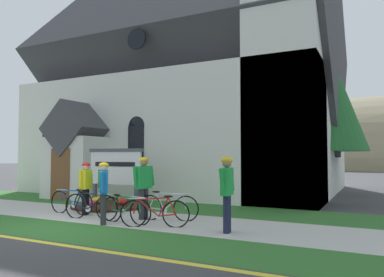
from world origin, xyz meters
name	(u,v)px	position (x,y,z in m)	size (l,w,h in m)	color
ground	(151,207)	(0.00, 4.00, 0.00)	(140.00, 140.00, 0.00)	#3D3D3F
sidewalk_slab	(66,212)	(-1.87, 1.87, 0.01)	(32.00, 2.58, 0.01)	#B7B5AD
grass_verge	(3,223)	(-1.87, -0.33, 0.00)	(32.00, 1.83, 0.01)	#2D6628
church_lawn	(116,203)	(-1.87, 4.44, 0.00)	(24.00, 2.56, 0.01)	#2D6628
church_building	(197,94)	(-1.57, 10.89, 5.17)	(14.96, 12.69, 14.27)	silver
church_sign	(115,168)	(-1.31, 3.65, 1.36)	(2.28, 0.19, 2.06)	#474C56
flower_bed	(110,205)	(-1.31, 3.37, 0.08)	(2.67, 2.67, 0.34)	#382319
bicycle_blue	(72,202)	(-1.40, 1.64, 0.37)	(1.70, 0.08, 0.80)	black
bicycle_white	(91,206)	(-0.20, 1.16, 0.38)	(1.77, 0.20, 0.81)	black
bicycle_black	(167,207)	(1.84, 1.97, 0.38)	(1.72, 0.50, 0.83)	black
bicycle_red	(126,210)	(1.05, 1.12, 0.36)	(1.68, 0.14, 0.78)	black
bicycle_yellow	(155,213)	(2.05, 1.01, 0.37)	(1.66, 0.73, 0.82)	black
cyclist_in_blue_jersey	(104,188)	(0.62, 0.73, 0.95)	(0.45, 0.62, 1.63)	#2D2D33
cyclist_in_orange_jersey	(144,182)	(1.15, 1.82, 1.05)	(0.32, 0.75, 1.77)	#2D2D33
cyclist_in_white_jersey	(227,188)	(3.93, 1.17, 1.06)	(0.31, 0.84, 1.78)	#191E38
cyclist_in_yellow_jersey	(86,184)	(-0.87, 1.68, 0.93)	(0.32, 0.66, 1.60)	black
cyclist_in_green_jersey	(103,184)	(-0.56, 2.11, 0.93)	(0.49, 0.49, 1.60)	black
roadside_conifer	(321,90)	(4.79, 11.34, 4.93)	(4.12, 4.12, 7.86)	#3D2D1E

